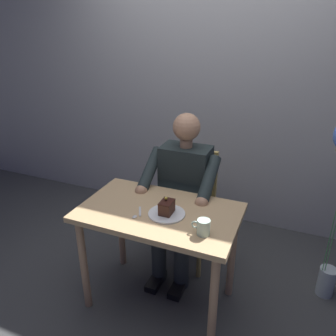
# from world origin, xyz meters

# --- Properties ---
(ground_plane) EXTENTS (14.00, 14.00, 0.00)m
(ground_plane) POSITION_xyz_m (0.00, 0.00, 0.00)
(ground_plane) COLOR #3E4040
(cafe_rear_panel) EXTENTS (6.40, 0.12, 3.00)m
(cafe_rear_panel) POSITION_xyz_m (0.00, -1.33, 1.50)
(cafe_rear_panel) COLOR #A6A7A7
(cafe_rear_panel) RESTS_ON ground
(dining_table) EXTENTS (1.00, 0.60, 0.73)m
(dining_table) POSITION_xyz_m (0.00, 0.00, 0.63)
(dining_table) COLOR tan
(dining_table) RESTS_ON ground
(chair) EXTENTS (0.42, 0.42, 0.90)m
(chair) POSITION_xyz_m (0.00, -0.58, 0.50)
(chair) COLOR tan
(chair) RESTS_ON ground
(seated_person) EXTENTS (0.53, 0.58, 1.24)m
(seated_person) POSITION_xyz_m (0.00, -0.41, 0.64)
(seated_person) COLOR #232D2E
(seated_person) RESTS_ON ground
(dessert_plate) EXTENTS (0.23, 0.23, 0.01)m
(dessert_plate) POSITION_xyz_m (-0.07, 0.03, 0.74)
(dessert_plate) COLOR white
(dessert_plate) RESTS_ON dining_table
(cake_slice) EXTENTS (0.07, 0.10, 0.10)m
(cake_slice) POSITION_xyz_m (-0.06, 0.03, 0.78)
(cake_slice) COLOR #41251A
(cake_slice) RESTS_ON dessert_plate
(coffee_cup) EXTENTS (0.11, 0.07, 0.09)m
(coffee_cup) POSITION_xyz_m (-0.33, 0.14, 0.78)
(coffee_cup) COLOR silver
(coffee_cup) RESTS_ON dining_table
(dessert_spoon) EXTENTS (0.06, 0.14, 0.01)m
(dessert_spoon) POSITION_xyz_m (0.10, 0.10, 0.74)
(dessert_spoon) COLOR silver
(dessert_spoon) RESTS_ON dining_table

